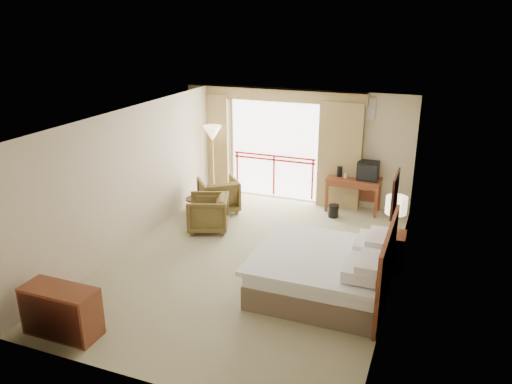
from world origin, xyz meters
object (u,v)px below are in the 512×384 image
at_px(bed, 325,271).
at_px(nightstand, 392,250).
at_px(wastebasket, 333,211).
at_px(dresser, 61,311).
at_px(tv, 368,171).
at_px(armchair_near, 209,230).
at_px(desk, 354,185).
at_px(armchair_far, 219,211).
at_px(floor_lamp, 212,136).
at_px(table_lamp, 396,206).
at_px(side_table, 196,205).

relative_size(bed, nightstand, 3.33).
xyz_separation_m(wastebasket, dresser, (-2.62, -5.71, 0.22)).
bearing_deg(wastebasket, tv, 40.24).
distance_m(wastebasket, armchair_near, 2.86).
relative_size(nightstand, desk, 0.52).
xyz_separation_m(nightstand, desk, (-1.17, 2.52, 0.30)).
distance_m(tv, armchair_far, 3.54).
xyz_separation_m(bed, floor_lamp, (-3.70, 3.52, 1.17)).
bearing_deg(nightstand, dresser, -138.97).
xyz_separation_m(table_lamp, desk, (-1.17, 2.47, -0.53)).
relative_size(nightstand, wastebasket, 2.22).
relative_size(tv, armchair_near, 0.56).
distance_m(wastebasket, dresser, 6.29).
xyz_separation_m(table_lamp, armchair_far, (-4.07, 1.29, -1.15)).
distance_m(armchair_far, side_table, 0.76).
bearing_deg(tv, table_lamp, -59.87).
distance_m(nightstand, dresser, 5.59).
relative_size(bed, dresser, 1.94).
bearing_deg(desk, dresser, -110.87).
distance_m(nightstand, table_lamp, 0.84).
height_order(table_lamp, desk, table_lamp).
bearing_deg(side_table, wastebasket, 23.31).
bearing_deg(floor_lamp, wastebasket, -5.06).
height_order(nightstand, armchair_near, nightstand).
height_order(tv, wastebasket, tv).
bearing_deg(armchair_near, tv, 106.36).
bearing_deg(dresser, floor_lamp, 92.20).
xyz_separation_m(wastebasket, armchair_near, (-2.32, -1.67, -0.14)).
xyz_separation_m(desk, tv, (0.30, -0.06, 0.39)).
bearing_deg(wastebasket, table_lamp, -51.52).
bearing_deg(wastebasket, side_table, -156.69).
bearing_deg(table_lamp, armchair_far, 162.43).
xyz_separation_m(floor_lamp, dresser, (0.49, -5.99, -1.18)).
bearing_deg(tv, bed, -80.28).
relative_size(wastebasket, armchair_near, 0.34).
relative_size(desk, wastebasket, 4.26).
bearing_deg(bed, floor_lamp, 136.40).
distance_m(tv, dresser, 7.07).
relative_size(armchair_far, dresser, 0.79).
xyz_separation_m(desk, wastebasket, (-0.33, -0.59, -0.48)).
bearing_deg(armchair_far, nightstand, 122.08).
xyz_separation_m(bed, armchair_near, (-2.90, 1.58, -0.38)).
height_order(table_lamp, side_table, table_lamp).
bearing_deg(floor_lamp, armchair_far, -57.97).
relative_size(table_lamp, dresser, 0.60).
xyz_separation_m(tv, floor_lamp, (-3.74, -0.26, 0.54)).
distance_m(desk, wastebasket, 0.83).
relative_size(bed, floor_lamp, 1.18).
distance_m(floor_lamp, dresser, 6.12).
height_order(table_lamp, armchair_far, table_lamp).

